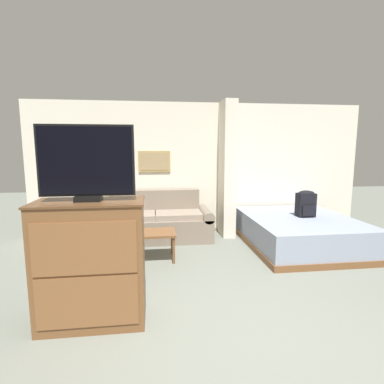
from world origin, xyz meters
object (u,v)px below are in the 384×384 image
(tv_dresser, at_px, (92,263))
(bed, at_px, (298,231))
(tv, at_px, (87,163))
(table_lamp, at_px, (86,199))
(backpack, at_px, (306,203))
(couch, at_px, (155,222))
(coffee_table, at_px, (155,236))

(tv_dresser, height_order, bed, tv_dresser)
(tv, bearing_deg, table_lamp, 102.81)
(bed, relative_size, backpack, 4.66)
(table_lamp, xyz_separation_m, tv_dresser, (0.60, -2.62, -0.19))
(bed, bearing_deg, table_lamp, 170.15)
(couch, distance_m, backpack, 2.74)
(table_lamp, bearing_deg, tv_dresser, -77.19)
(table_lamp, bearing_deg, bed, -9.85)
(couch, relative_size, bed, 0.97)
(coffee_table, relative_size, backpack, 1.31)
(tv_dresser, bearing_deg, tv, 90.00)
(table_lamp, height_order, bed, table_lamp)
(coffee_table, bearing_deg, tv, -111.14)
(backpack, bearing_deg, bed, -171.89)
(tv_dresser, distance_m, bed, 3.72)
(backpack, bearing_deg, tv_dresser, -148.54)
(table_lamp, height_order, tv, tv)
(coffee_table, height_order, tv, tv)
(couch, relative_size, tv, 2.41)
(table_lamp, distance_m, tv_dresser, 2.69)
(coffee_table, xyz_separation_m, backpack, (2.63, 0.38, 0.37))
(couch, height_order, coffee_table, couch)
(coffee_table, distance_m, tv_dresser, 1.74)
(couch, bearing_deg, coffee_table, -90.34)
(coffee_table, distance_m, table_lamp, 1.64)
(tv, height_order, bed, tv)
(tv, bearing_deg, tv_dresser, -90.00)
(tv_dresser, relative_size, bed, 0.56)
(tv_dresser, xyz_separation_m, bed, (3.13, 1.97, -0.35))
(tv, distance_m, bed, 3.93)
(table_lamp, height_order, backpack, backpack)
(table_lamp, height_order, tv_dresser, tv_dresser)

